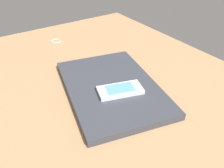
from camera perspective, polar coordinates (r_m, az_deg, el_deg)
desk_surface at (r=62.36cm, az=2.36°, el=-4.81°), size 120.00×80.00×3.00cm
laptop_closed at (r=64.17cm, az=0.00°, el=-0.79°), size 38.52×30.18×1.87cm
cell_phone_on_laptop at (r=60.56cm, az=1.97°, el=-1.45°), size 8.53×12.42×1.21cm
key_ring at (r=94.97cm, az=-13.48°, el=9.90°), size 3.87×3.87×0.36cm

